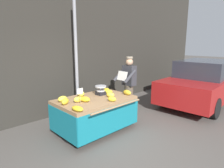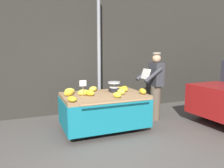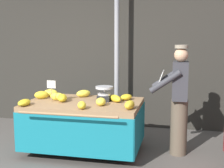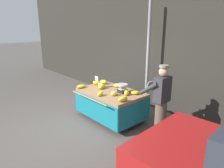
{
  "view_description": "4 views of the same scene",
  "coord_description": "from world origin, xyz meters",
  "px_view_note": "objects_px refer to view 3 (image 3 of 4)",
  "views": [
    {
      "loc": [
        -2.51,
        -2.36,
        2.1
      ],
      "look_at": [
        0.68,
        0.95,
        1.12
      ],
      "focal_mm": 31.02,
      "sensor_mm": 36.0,
      "label": 1
    },
    {
      "loc": [
        -1.33,
        -3.28,
        1.75
      ],
      "look_at": [
        0.45,
        1.12,
        1.02
      ],
      "focal_mm": 34.81,
      "sensor_mm": 36.0,
      "label": 2
    },
    {
      "loc": [
        1.75,
        -3.64,
        1.89
      ],
      "look_at": [
        0.71,
        1.06,
        1.12
      ],
      "focal_mm": 51.51,
      "sensor_mm": 36.0,
      "label": 3
    },
    {
      "loc": [
        4.17,
        -2.36,
        2.52
      ],
      "look_at": [
        0.29,
        1.08,
        1.03
      ],
      "focal_mm": 32.34,
      "sensor_mm": 36.0,
      "label": 4
    }
  ],
  "objects_px": {
    "banana_bunch_10": "(24,103)",
    "banana_bunch_8": "(115,98)",
    "banana_cart": "(84,115)",
    "banana_bunch_3": "(130,105)",
    "banana_bunch_6": "(126,97)",
    "banana_bunch_9": "(57,96)",
    "banana_bunch_2": "(101,102)",
    "banana_bunch_5": "(51,93)",
    "weighing_scale": "(104,94)",
    "price_sign": "(51,86)",
    "banana_bunch_0": "(83,93)",
    "vendor_person": "(179,100)",
    "street_pole": "(117,46)",
    "banana_bunch_1": "(42,95)",
    "banana_bunch_4": "(62,98)"
  },
  "relations": [
    {
      "from": "price_sign",
      "to": "banana_bunch_6",
      "type": "bearing_deg",
      "value": 19.49
    },
    {
      "from": "banana_cart",
      "to": "banana_bunch_5",
      "type": "bearing_deg",
      "value": 156.33
    },
    {
      "from": "street_pole",
      "to": "banana_bunch_9",
      "type": "distance_m",
      "value": 1.57
    },
    {
      "from": "banana_bunch_3",
      "to": "banana_bunch_8",
      "type": "relative_size",
      "value": 0.91
    },
    {
      "from": "price_sign",
      "to": "banana_bunch_10",
      "type": "distance_m",
      "value": 0.49
    },
    {
      "from": "banana_bunch_6",
      "to": "vendor_person",
      "type": "height_order",
      "value": "vendor_person"
    },
    {
      "from": "banana_cart",
      "to": "banana_bunch_9",
      "type": "relative_size",
      "value": 8.11
    },
    {
      "from": "banana_bunch_0",
      "to": "banana_bunch_3",
      "type": "distance_m",
      "value": 1.15
    },
    {
      "from": "banana_bunch_4",
      "to": "banana_bunch_8",
      "type": "xyz_separation_m",
      "value": [
        0.82,
        0.16,
        -0.0
      ]
    },
    {
      "from": "banana_bunch_1",
      "to": "price_sign",
      "type": "bearing_deg",
      "value": -36.06
    },
    {
      "from": "banana_bunch_2",
      "to": "banana_cart",
      "type": "bearing_deg",
      "value": 150.33
    },
    {
      "from": "banana_bunch_4",
      "to": "vendor_person",
      "type": "distance_m",
      "value": 1.82
    },
    {
      "from": "banana_bunch_2",
      "to": "vendor_person",
      "type": "xyz_separation_m",
      "value": [
        1.13,
        0.41,
        -0.0
      ]
    },
    {
      "from": "banana_bunch_6",
      "to": "banana_bunch_9",
      "type": "height_order",
      "value": "banana_bunch_9"
    },
    {
      "from": "banana_cart",
      "to": "banana_bunch_3",
      "type": "bearing_deg",
      "value": -21.98
    },
    {
      "from": "weighing_scale",
      "to": "vendor_person",
      "type": "relative_size",
      "value": 0.16
    },
    {
      "from": "banana_bunch_3",
      "to": "banana_bunch_9",
      "type": "bearing_deg",
      "value": 164.68
    },
    {
      "from": "weighing_scale",
      "to": "price_sign",
      "type": "height_order",
      "value": "price_sign"
    },
    {
      "from": "street_pole",
      "to": "banana_bunch_5",
      "type": "relative_size",
      "value": 14.22
    },
    {
      "from": "street_pole",
      "to": "weighing_scale",
      "type": "bearing_deg",
      "value": -89.39
    },
    {
      "from": "weighing_scale",
      "to": "banana_bunch_8",
      "type": "height_order",
      "value": "weighing_scale"
    },
    {
      "from": "banana_bunch_0",
      "to": "banana_bunch_9",
      "type": "height_order",
      "value": "banana_bunch_9"
    },
    {
      "from": "banana_bunch_10",
      "to": "banana_bunch_8",
      "type": "bearing_deg",
      "value": 23.3
    },
    {
      "from": "banana_bunch_2",
      "to": "banana_bunch_5",
      "type": "xyz_separation_m",
      "value": [
        -1.01,
        0.49,
        0.0
      ]
    },
    {
      "from": "banana_bunch_8",
      "to": "banana_bunch_9",
      "type": "height_order",
      "value": "banana_bunch_9"
    },
    {
      "from": "banana_cart",
      "to": "price_sign",
      "type": "height_order",
      "value": "price_sign"
    },
    {
      "from": "banana_bunch_0",
      "to": "banana_bunch_6",
      "type": "height_order",
      "value": "banana_bunch_0"
    },
    {
      "from": "banana_cart",
      "to": "banana_bunch_5",
      "type": "distance_m",
      "value": 0.79
    },
    {
      "from": "banana_bunch_1",
      "to": "banana_bunch_9",
      "type": "distance_m",
      "value": 0.3
    },
    {
      "from": "weighing_scale",
      "to": "banana_bunch_6",
      "type": "distance_m",
      "value": 0.37
    },
    {
      "from": "banana_bunch_5",
      "to": "street_pole",
      "type": "bearing_deg",
      "value": 41.51
    },
    {
      "from": "banana_cart",
      "to": "banana_bunch_2",
      "type": "distance_m",
      "value": 0.46
    },
    {
      "from": "banana_bunch_2",
      "to": "banana_bunch_3",
      "type": "bearing_deg",
      "value": -15.83
    },
    {
      "from": "banana_bunch_1",
      "to": "banana_bunch_6",
      "type": "bearing_deg",
      "value": 8.6
    },
    {
      "from": "banana_bunch_9",
      "to": "banana_bunch_10",
      "type": "bearing_deg",
      "value": -125.65
    },
    {
      "from": "banana_bunch_5",
      "to": "vendor_person",
      "type": "xyz_separation_m",
      "value": [
        2.14,
        -0.07,
        -0.01
      ]
    },
    {
      "from": "banana_bunch_3",
      "to": "banana_bunch_5",
      "type": "height_order",
      "value": "banana_bunch_5"
    },
    {
      "from": "banana_bunch_3",
      "to": "banana_bunch_4",
      "type": "height_order",
      "value": "banana_bunch_3"
    },
    {
      "from": "banana_bunch_10",
      "to": "banana_bunch_1",
      "type": "bearing_deg",
      "value": 85.49
    },
    {
      "from": "banana_cart",
      "to": "vendor_person",
      "type": "distance_m",
      "value": 1.5
    },
    {
      "from": "street_pole",
      "to": "banana_bunch_2",
      "type": "distance_m",
      "value": 1.56
    },
    {
      "from": "street_pole",
      "to": "banana_bunch_2",
      "type": "bearing_deg",
      "value": -88.39
    },
    {
      "from": "banana_cart",
      "to": "banana_bunch_0",
      "type": "xyz_separation_m",
      "value": [
        -0.12,
        0.38,
        0.27
      ]
    },
    {
      "from": "banana_cart",
      "to": "banana_bunch_0",
      "type": "relative_size",
      "value": 7.01
    },
    {
      "from": "banana_bunch_2",
      "to": "banana_bunch_8",
      "type": "distance_m",
      "value": 0.34
    },
    {
      "from": "banana_cart",
      "to": "banana_bunch_10",
      "type": "bearing_deg",
      "value": -150.67
    },
    {
      "from": "weighing_scale",
      "to": "banana_bunch_9",
      "type": "xyz_separation_m",
      "value": [
        -0.76,
        -0.12,
        -0.05
      ]
    },
    {
      "from": "banana_cart",
      "to": "banana_bunch_5",
      "type": "relative_size",
      "value": 7.73
    },
    {
      "from": "street_pole",
      "to": "banana_bunch_1",
      "type": "xyz_separation_m",
      "value": [
        -1.04,
        -1.09,
        -0.77
      ]
    },
    {
      "from": "weighing_scale",
      "to": "banana_bunch_5",
      "type": "distance_m",
      "value": 1.0
    }
  ]
}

